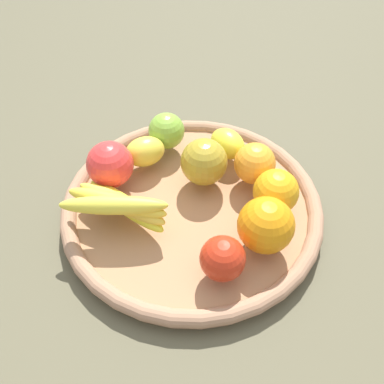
% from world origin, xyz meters
% --- Properties ---
extents(ground_plane, '(2.40, 2.40, 0.00)m').
position_xyz_m(ground_plane, '(0.00, 0.00, 0.00)').
color(ground_plane, brown).
rests_on(ground_plane, ground).
extents(basket, '(0.43, 0.43, 0.04)m').
position_xyz_m(basket, '(0.00, 0.00, 0.02)').
color(basket, '#A3744F').
rests_on(basket, ground_plane).
extents(apple_1, '(0.08, 0.08, 0.08)m').
position_xyz_m(apple_1, '(0.04, 0.04, 0.08)').
color(apple_1, '#A38A25').
rests_on(apple_1, basket).
extents(banana_bunch, '(0.16, 0.16, 0.07)m').
position_xyz_m(banana_bunch, '(-0.12, 0.02, 0.07)').
color(banana_bunch, yellow).
rests_on(banana_bunch, basket).
extents(orange_1, '(0.10, 0.10, 0.08)m').
position_xyz_m(orange_1, '(0.06, -0.12, 0.08)').
color(orange_1, orange).
rests_on(orange_1, basket).
extents(orange_2, '(0.10, 0.10, 0.07)m').
position_xyz_m(orange_2, '(0.11, -0.07, 0.07)').
color(orange_2, orange).
rests_on(orange_2, basket).
extents(apple_3, '(0.07, 0.07, 0.06)m').
position_xyz_m(apple_3, '(0.02, 0.14, 0.07)').
color(apple_3, '#7DAE37').
rests_on(apple_3, basket).
extents(apple_2, '(0.07, 0.07, 0.06)m').
position_xyz_m(apple_2, '(-0.02, -0.14, 0.07)').
color(apple_2, red).
rests_on(apple_2, basket).
extents(lemon_0, '(0.07, 0.06, 0.05)m').
position_xyz_m(lemon_0, '(-0.03, 0.12, 0.06)').
color(lemon_0, yellow).
rests_on(lemon_0, basket).
extents(lemon_1, '(0.07, 0.08, 0.05)m').
position_xyz_m(lemon_1, '(0.10, 0.07, 0.06)').
color(lemon_1, yellow).
rests_on(lemon_1, basket).
extents(orange_0, '(0.08, 0.08, 0.07)m').
position_xyz_m(orange_0, '(0.12, 0.00, 0.07)').
color(orange_0, orange).
rests_on(orange_0, basket).
extents(apple_0, '(0.10, 0.10, 0.08)m').
position_xyz_m(apple_0, '(-0.10, 0.10, 0.08)').
color(apple_0, red).
rests_on(apple_0, basket).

